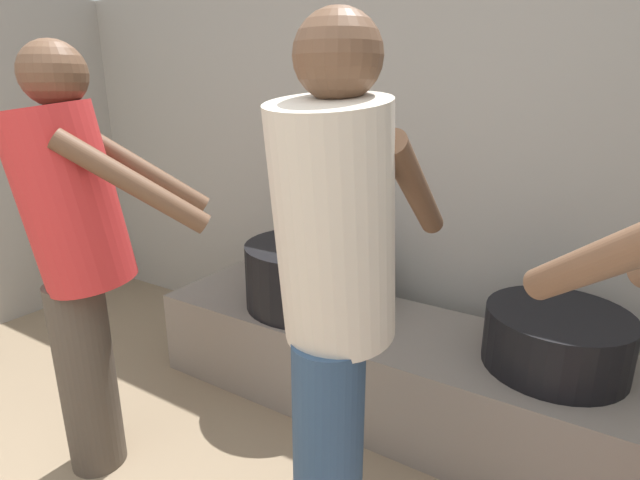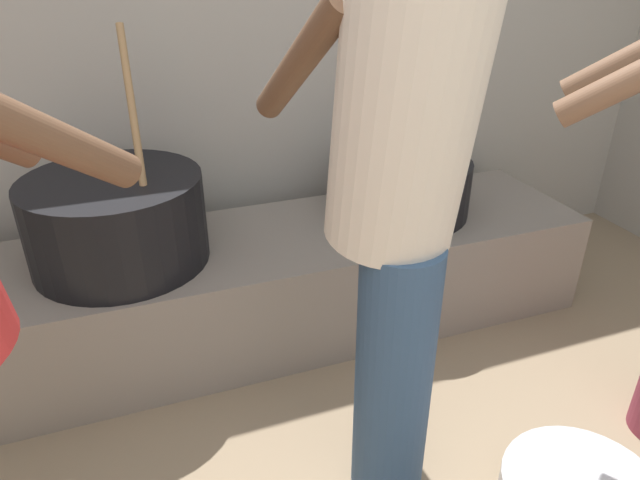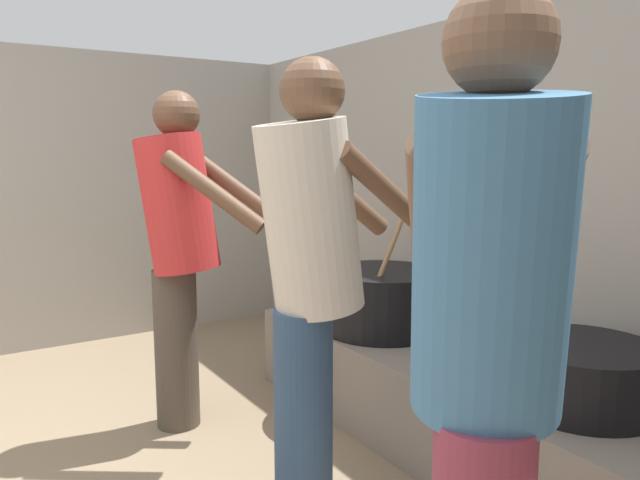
# 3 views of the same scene
# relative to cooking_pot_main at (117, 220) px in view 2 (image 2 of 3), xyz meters

# --- Properties ---
(block_enclosure_rear) EXTENTS (4.86, 0.20, 1.93)m
(block_enclosure_rear) POSITION_rel_cooking_pot_main_xyz_m (0.31, 0.51, 0.41)
(block_enclosure_rear) COLOR #9E998E
(block_enclosure_rear) RESTS_ON ground_plane
(hearth_ledge) EXTENTS (2.40, 0.60, 0.41)m
(hearth_ledge) POSITION_rel_cooking_pot_main_xyz_m (0.54, -0.01, -0.35)
(hearth_ledge) COLOR slate
(hearth_ledge) RESTS_ON ground_plane
(cooking_pot_main) EXTENTS (0.58, 0.58, 0.75)m
(cooking_pot_main) POSITION_rel_cooking_pot_main_xyz_m (0.00, 0.00, 0.00)
(cooking_pot_main) COLOR black
(cooking_pot_main) RESTS_ON hearth_ledge
(cooking_pot_secondary) EXTENTS (0.51, 0.51, 0.22)m
(cooking_pot_secondary) POSITION_rel_cooking_pot_main_xyz_m (1.08, 0.02, -0.04)
(cooking_pot_secondary) COLOR black
(cooking_pot_secondary) RESTS_ON hearth_ledge
(cook_in_cream_shirt) EXTENTS (0.38, 0.68, 1.58)m
(cook_in_cream_shirt) POSITION_rel_cooking_pot_main_xyz_m (0.61, -0.79, 0.34)
(cook_in_cream_shirt) COLOR navy
(cook_in_cream_shirt) RESTS_ON ground_plane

